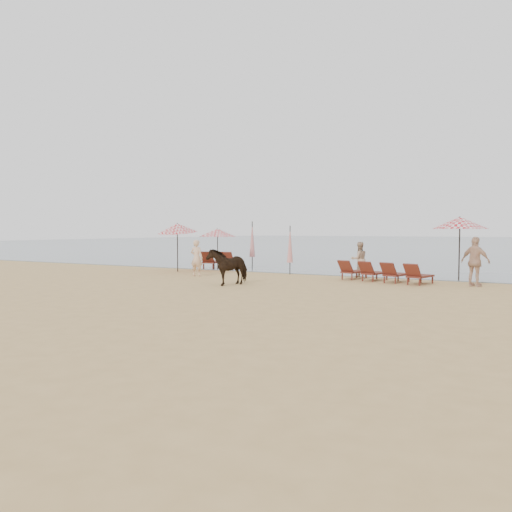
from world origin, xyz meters
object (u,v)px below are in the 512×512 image
(umbrella_open_left_a, at_px, (218,233))
(umbrella_closed_right, at_px, (290,244))
(lounger_cluster_left, at_px, (221,261))
(cow, at_px, (228,266))
(beachgoer_left, at_px, (197,258))
(beachgoer_right_a, at_px, (359,259))
(umbrella_open_right, at_px, (460,223))
(umbrella_closed_left, at_px, (252,239))
(lounger_cluster_right, at_px, (383,272))
(beachgoer_right_b, at_px, (475,262))
(umbrella_open_left_b, at_px, (177,228))

(umbrella_open_left_a, relative_size, umbrella_closed_right, 0.95)
(lounger_cluster_left, height_order, cow, cow)
(beachgoer_left, relative_size, beachgoer_right_a, 1.06)
(cow, bearing_deg, umbrella_open_left_a, 140.86)
(umbrella_open_right, distance_m, umbrella_closed_left, 10.97)
(cow, bearing_deg, lounger_cluster_right, 51.96)
(umbrella_open_left_a, xyz_separation_m, umbrella_closed_left, (0.87, 2.10, -0.38))
(umbrella_closed_right, height_order, cow, umbrella_closed_right)
(lounger_cluster_left, distance_m, umbrella_closed_left, 2.11)
(beachgoer_right_b, bearing_deg, cow, 47.52)
(beachgoer_left, bearing_deg, lounger_cluster_left, -78.42)
(beachgoer_left, bearing_deg, umbrella_open_left_b, -38.89)
(lounger_cluster_right, xyz_separation_m, cow, (-4.93, -3.82, 0.31))
(umbrella_open_left_b, height_order, beachgoer_right_a, umbrella_open_left_b)
(umbrella_open_left_b, height_order, cow, umbrella_open_left_b)
(umbrella_closed_left, distance_m, beachgoer_right_b, 12.13)
(umbrella_open_right, distance_m, cow, 9.54)
(beachgoer_right_b, bearing_deg, beachgoer_left, 30.28)
(beachgoer_right_a, bearing_deg, umbrella_open_left_a, -38.71)
(beachgoer_right_a, height_order, beachgoer_right_b, beachgoer_right_b)
(beachgoer_left, height_order, beachgoer_right_a, beachgoer_left)
(umbrella_closed_left, distance_m, umbrella_closed_right, 4.19)
(beachgoer_left, bearing_deg, umbrella_open_right, -168.32)
(umbrella_open_right, height_order, cow, umbrella_open_right)
(lounger_cluster_left, distance_m, umbrella_closed_right, 4.72)
(umbrella_open_left_b, relative_size, umbrella_open_right, 0.96)
(umbrella_closed_left, relative_size, umbrella_closed_right, 1.11)
(beachgoer_right_a, bearing_deg, umbrella_closed_right, -32.34)
(umbrella_open_right, distance_m, beachgoer_left, 11.29)
(beachgoer_right_b, bearing_deg, umbrella_closed_right, 13.73)
(lounger_cluster_right, bearing_deg, beachgoer_left, -154.55)
(umbrella_closed_left, bearing_deg, beachgoer_right_a, -17.32)
(lounger_cluster_left, bearing_deg, lounger_cluster_right, -22.68)
(beachgoer_left, distance_m, beachgoer_right_b, 11.56)
(umbrella_open_left_b, bearing_deg, lounger_cluster_right, 23.17)
(beachgoer_right_a, distance_m, beachgoer_right_b, 5.18)
(umbrella_open_right, bearing_deg, beachgoer_right_b, -57.58)
(umbrella_open_right, height_order, umbrella_closed_left, umbrella_open_right)
(umbrella_open_right, bearing_deg, beachgoer_right_a, -170.11)
(umbrella_open_right, height_order, beachgoer_left, umbrella_open_right)
(umbrella_open_left_b, bearing_deg, umbrella_closed_right, 36.33)
(cow, relative_size, beachgoer_right_b, 0.90)
(umbrella_open_right, bearing_deg, beachgoer_left, -154.23)
(umbrella_open_left_b, xyz_separation_m, umbrella_closed_left, (2.18, 3.75, -0.61))
(umbrella_closed_right, xyz_separation_m, beachgoer_left, (-3.35, -2.80, -0.58))
(umbrella_closed_left, distance_m, beachgoer_right_a, 6.98)
(lounger_cluster_left, relative_size, umbrella_open_left_a, 0.94)
(lounger_cluster_left, bearing_deg, beachgoer_right_b, -18.95)
(lounger_cluster_right, height_order, umbrella_open_left_b, umbrella_open_left_b)
(umbrella_open_left_a, height_order, beachgoer_left, umbrella_open_left_a)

